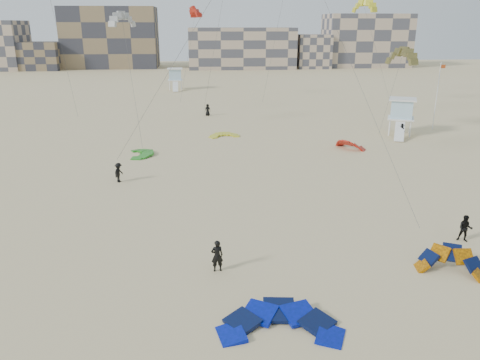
{
  "coord_description": "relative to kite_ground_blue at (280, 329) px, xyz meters",
  "views": [
    {
      "loc": [
        -2.35,
        -19.26,
        12.85
      ],
      "look_at": [
        -0.32,
        6.0,
        4.41
      ],
      "focal_mm": 35.0,
      "sensor_mm": 36.0,
      "label": 1
    }
  ],
  "objects": [
    {
      "name": "ground",
      "position": [
        -0.84,
        1.82,
        0.0
      ],
      "size": [
        320.0,
        320.0,
        0.0
      ],
      "primitive_type": "plane",
      "color": "beige",
      "rests_on": "ground"
    },
    {
      "name": "kite_ground_blue",
      "position": [
        0.0,
        0.0,
        0.0
      ],
      "size": [
        5.49,
        5.72,
        1.69
      ],
      "primitive_type": null,
      "rotation": [
        0.15,
        0.0,
        -0.11
      ],
      "color": "#0612BB",
      "rests_on": "ground"
    },
    {
      "name": "kite_ground_orange",
      "position": [
        10.07,
        4.26,
        0.0
      ],
      "size": [
        4.48,
        4.51,
        3.37
      ],
      "primitive_type": null,
      "rotation": [
        0.77,
        0.0,
        -0.46
      ],
      "color": "orange",
      "rests_on": "ground"
    },
    {
      "name": "kite_ground_green",
      "position": [
        -9.73,
        30.11,
        0.0
      ],
      "size": [
        4.27,
        4.06,
        0.94
      ],
      "primitive_type": null,
      "rotation": [
        0.1,
        0.0,
        -1.44
      ],
      "color": "#269120",
      "rests_on": "ground"
    },
    {
      "name": "kite_ground_red_far",
      "position": [
        12.69,
        30.9,
        0.0
      ],
      "size": [
        4.62,
        4.59,
        3.03
      ],
      "primitive_type": null,
      "rotation": [
        0.61,
        0.0,
        2.25
      ],
      "color": "red",
      "rests_on": "ground"
    },
    {
      "name": "kite_ground_yellow",
      "position": [
        -0.67,
        37.79,
        0.0
      ],
      "size": [
        3.89,
        4.05,
        1.0
      ],
      "primitive_type": null,
      "rotation": [
        0.12,
        0.0,
        0.18
      ],
      "color": "yellow",
      "rests_on": "ground"
    },
    {
      "name": "kitesurfer_main",
      "position": [
        -2.61,
        5.38,
        0.91
      ],
      "size": [
        0.73,
        0.54,
        1.83
      ],
      "primitive_type": "imported",
      "rotation": [
        0.0,
        0.0,
        3.3
      ],
      "color": "black",
      "rests_on": "ground"
    },
    {
      "name": "kitesurfer_b",
      "position": [
        12.84,
        7.85,
        0.86
      ],
      "size": [
        1.04,
        0.96,
        1.71
      ],
      "primitive_type": "imported",
      "rotation": [
        0.0,
        0.0,
        -0.49
      ],
      "color": "black",
      "rests_on": "ground"
    },
    {
      "name": "kitesurfer_c",
      "position": [
        -10.48,
        21.33,
        0.84
      ],
      "size": [
        0.98,
        1.25,
        1.69
      ],
      "primitive_type": "imported",
      "rotation": [
        0.0,
        0.0,
        1.2
      ],
      "color": "black",
      "rests_on": "ground"
    },
    {
      "name": "kitesurfer_d",
      "position": [
        20.2,
        35.06,
        0.9
      ],
      "size": [
        0.73,
        1.14,
        1.81
      ],
      "primitive_type": "imported",
      "rotation": [
        0.0,
        0.0,
        1.87
      ],
      "color": "black",
      "rests_on": "ground"
    },
    {
      "name": "kitesurfer_e",
      "position": [
        -2.47,
        51.57,
        0.87
      ],
      "size": [
        0.88,
        0.59,
        1.74
      ],
      "primitive_type": "imported",
      "rotation": [
        0.0,
        0.0,
        -0.05
      ],
      "color": "black",
      "rests_on": "ground"
    },
    {
      "name": "kitesurfer_f",
      "position": [
        28.84,
        55.03,
        0.89
      ],
      "size": [
        0.62,
        1.67,
        1.77
      ],
      "primitive_type": "imported",
      "rotation": [
        0.0,
        0.0,
        -1.51
      ],
      "color": "black",
      "rests_on": "ground"
    },
    {
      "name": "kite_fly_grey",
      "position": [
        -12.24,
        40.82,
        13.24
      ],
      "size": [
        5.13,
        13.86,
        13.36
      ],
      "rotation": [
        0.0,
        0.0,
        0.72
      ],
      "color": "silver",
      "rests_on": "ground"
    },
    {
      "name": "kite_fly_olive",
      "position": [
        20.27,
        37.41,
        9.14
      ],
      "size": [
        6.27,
        6.97,
        9.65
      ],
      "rotation": [
        0.0,
        0.0,
        -0.95
      ],
      "color": "brown",
      "rests_on": "ground"
    },
    {
      "name": "kite_fly_yellow",
      "position": [
        21.44,
        55.65,
        15.33
      ],
      "size": [
        8.02,
        5.25,
        15.73
      ],
      "rotation": [
        0.0,
        0.0,
        -0.79
      ],
      "color": "yellow",
      "rests_on": "ground"
    },
    {
      "name": "kite_fly_red",
      "position": [
        -4.02,
        65.69,
        14.69
      ],
      "size": [
        5.02,
        9.53,
        15.2
      ],
      "rotation": [
        0.0,
        0.0,
        1.89
      ],
      "color": "red",
      "rests_on": "ground"
    },
    {
      "name": "lifeguard_tower_near",
      "position": [
        20.87,
        37.18,
        2.19
      ],
      "size": [
        4.11,
        6.58,
        4.42
      ],
      "rotation": [
        0.0,
        0.0,
        -0.41
      ],
      "color": "white",
      "rests_on": "ground"
    },
    {
      "name": "lifeguard_tower_far",
      "position": [
        -8.68,
        81.45,
        2.16
      ],
      "size": [
        3.2,
        5.99,
        4.35
      ],
      "rotation": [
        0.0,
        0.0,
        0.04
      ],
      "color": "white",
      "rests_on": "ground"
    },
    {
      "name": "flagpole",
      "position": [
        26.35,
        39.69,
        4.42
      ],
      "size": [
        0.69,
        0.11,
        8.45
      ],
      "color": "white",
      "rests_on": "ground"
    },
    {
      "name": "condo_west_b",
      "position": [
        -30.84,
        135.82,
        9.0
      ],
      "size": [
        28.0,
        14.0,
        18.0
      ],
      "primitive_type": "cube",
      "color": "#7D684B",
      "rests_on": "ground"
    },
    {
      "name": "condo_mid",
      "position": [
        9.16,
        131.82,
        6.0
      ],
      "size": [
        32.0,
        16.0,
        12.0
      ],
      "primitive_type": "cube",
      "color": "tan",
      "rests_on": "ground"
    },
    {
      "name": "condo_east",
      "position": [
        49.16,
        133.82,
        8.0
      ],
      "size": [
        26.0,
        14.0,
        16.0
      ],
      "primitive_type": "cube",
      "color": "tan",
      "rests_on": "ground"
    },
    {
      "name": "condo_fill_left",
      "position": [
        -50.84,
        129.82,
        4.0
      ],
      "size": [
        12.0,
        10.0,
        8.0
      ],
      "primitive_type": "cube",
      "color": "#7D684B",
      "rests_on": "ground"
    },
    {
      "name": "condo_fill_right",
      "position": [
        31.16,
        129.82,
        5.0
      ],
      "size": [
        10.0,
        10.0,
        10.0
      ],
      "primitive_type": "cube",
      "color": "tan",
      "rests_on": "ground"
    }
  ]
}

